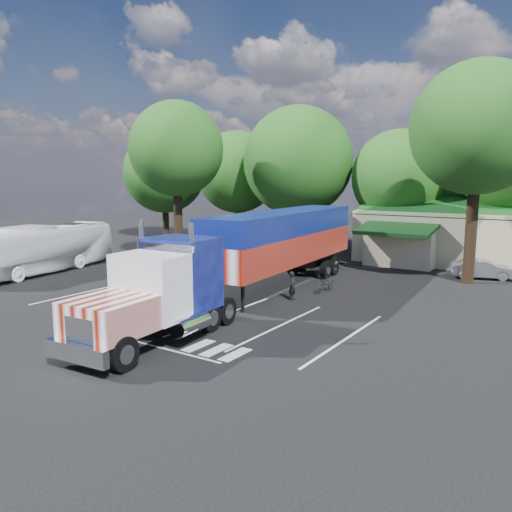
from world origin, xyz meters
The scene contains 12 objects.
ground centered at (0.00, 0.00, 0.00)m, with size 120.00×120.00×0.00m, color black.
tree_row_a centered at (-22.00, 16.50, 7.16)m, with size 9.00×9.00×11.68m.
tree_row_b centered at (-13.00, 17.80, 7.13)m, with size 8.40×8.40×11.35m.
tree_row_c centered at (-5.00, 16.20, 8.04)m, with size 10.00×10.00×13.05m.
tree_row_d centered at (4.00, 17.50, 6.58)m, with size 8.00×8.00×10.60m.
tree_near_left centered at (-10.50, 6.00, 8.81)m, with size 7.60×7.60×12.65m.
tree_near_right centered at (11.50, 8.50, 9.46)m, with size 8.00×8.00×13.50m.
semi_truck centered at (2.69, -1.99, 2.73)m, with size 4.67×23.16×4.82m.
woman centered at (4.50, -1.43, 0.78)m, with size 0.57×0.37×1.57m, color black.
bicycle centered at (5.18, 1.26, 0.52)m, with size 0.69×1.97×1.03m, color black.
tour_bus centered at (-14.04, -4.18, 1.66)m, with size 2.79×11.92×3.32m, color white.
silver_sedan centered at (12.00, 10.50, 0.64)m, with size 1.36×3.90×1.29m, color #97989E.
Camera 1 is at (17.43, -24.42, 6.53)m, focal length 35.00 mm.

